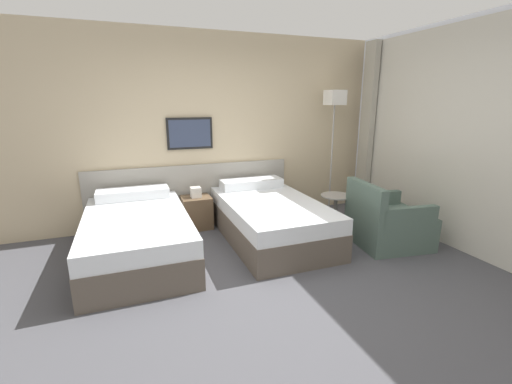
% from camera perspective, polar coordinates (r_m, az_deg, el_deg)
% --- Properties ---
extents(ground_plane, '(16.00, 16.00, 0.00)m').
position_cam_1_polar(ground_plane, '(3.48, 3.25, -15.47)').
color(ground_plane, '#47474C').
extents(wall_headboard, '(10.00, 0.10, 2.70)m').
position_cam_1_polar(wall_headboard, '(5.10, -6.93, 9.57)').
color(wall_headboard, '#C6B28E').
rests_on(wall_headboard, ground_plane).
extents(wall_window, '(0.21, 4.67, 2.70)m').
position_cam_1_polar(wall_window, '(4.60, 33.73, 7.20)').
color(wall_window, white).
rests_on(wall_window, ground_plane).
extents(bed_near_door, '(1.13, 1.96, 0.65)m').
position_cam_1_polar(bed_near_door, '(4.18, -19.15, -6.85)').
color(bed_near_door, brown).
rests_on(bed_near_door, ground_plane).
extents(bed_near_window, '(1.13, 1.96, 0.65)m').
position_cam_1_polar(bed_near_window, '(4.50, 2.37, -4.45)').
color(bed_near_window, brown).
rests_on(bed_near_window, ground_plane).
extents(nightstand, '(0.41, 0.37, 0.59)m').
position_cam_1_polar(nightstand, '(4.95, -9.86, -3.22)').
color(nightstand, brown).
rests_on(nightstand, ground_plane).
extents(floor_lamp, '(0.25, 0.25, 1.92)m').
position_cam_1_polar(floor_lamp, '(5.38, 12.92, 13.19)').
color(floor_lamp, '#9E9993').
rests_on(floor_lamp, ground_plane).
extents(side_table, '(0.41, 0.41, 0.52)m').
position_cam_1_polar(side_table, '(4.85, 13.10, -2.30)').
color(side_table, gray).
rests_on(side_table, ground_plane).
extents(armchair, '(0.93, 0.90, 0.81)m').
position_cam_1_polar(armchair, '(4.62, 20.98, -5.00)').
color(armchair, '#4C6056').
rests_on(armchair, ground_plane).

